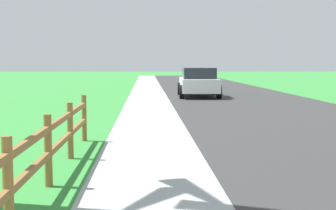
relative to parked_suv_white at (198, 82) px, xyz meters
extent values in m
plane|color=#338638|center=(-1.61, 2.23, -0.75)|extent=(120.00, 120.00, 0.00)
cube|color=#323232|center=(1.89, 4.23, -0.75)|extent=(7.00, 66.00, 0.01)
cube|color=#9FA6A8|center=(-4.61, 4.23, -0.75)|extent=(6.00, 66.00, 0.01)
cube|color=#338638|center=(-6.11, 4.23, -0.75)|extent=(5.00, 66.00, 0.00)
cylinder|color=brown|center=(-4.09, -19.12, -0.23)|extent=(0.11, 0.11, 1.05)
cylinder|color=brown|center=(-4.09, -17.19, -0.23)|extent=(0.11, 0.11, 1.05)
cylinder|color=brown|center=(-4.09, -15.26, -0.23)|extent=(0.11, 0.11, 1.05)
cylinder|color=brown|center=(-4.09, -13.32, -0.23)|extent=(0.11, 0.11, 1.05)
cube|color=brown|center=(-4.09, -18.15, -0.28)|extent=(0.07, 9.66, 0.09)
cube|color=brown|center=(-4.09, -18.15, 0.09)|extent=(0.07, 9.66, 0.09)
cube|color=white|center=(0.00, 0.06, -0.13)|extent=(1.97, 4.37, 0.67)
cube|color=#1E232B|center=(-0.01, -0.19, 0.47)|extent=(1.67, 2.20, 0.54)
cylinder|color=black|center=(0.87, -1.30, -0.42)|extent=(0.24, 0.68, 0.67)
cylinder|color=black|center=(-0.95, -1.24, -0.42)|extent=(0.24, 0.68, 0.67)
cylinder|color=black|center=(0.96, 1.37, -0.42)|extent=(0.24, 0.68, 0.67)
cylinder|color=black|center=(-0.86, 1.43, -0.42)|extent=(0.24, 0.68, 0.67)
camera|label=1|loc=(-2.69, -23.79, 1.03)|focal=49.67mm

